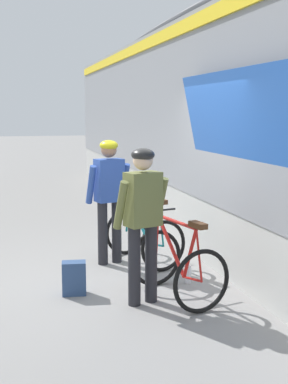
{
  "coord_description": "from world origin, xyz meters",
  "views": [
    {
      "loc": [
        -1.35,
        -6.5,
        2.17
      ],
      "look_at": [
        0.5,
        0.48,
        1.05
      ],
      "focal_mm": 49.36,
      "sensor_mm": 36.0,
      "label": 1
    }
  ],
  "objects_px": {
    "cyclist_far_in_olive": "(143,212)",
    "train_car": "(269,123)",
    "bicycle_far_red": "(177,265)",
    "water_bottle_near_the_bikes": "(188,274)",
    "bicycle_near_teal": "(144,235)",
    "backpack_on_platform": "(74,278)",
    "cyclist_near_in_blue": "(109,191)"
  },
  "relations": [
    {
      "from": "cyclist_far_in_olive",
      "to": "bicycle_far_red",
      "type": "bearing_deg",
      "value": 4.79
    },
    {
      "from": "cyclist_far_in_olive",
      "to": "bicycle_near_teal",
      "type": "bearing_deg",
      "value": 74.56
    },
    {
      "from": "bicycle_near_teal",
      "to": "backpack_on_platform",
      "type": "bearing_deg",
      "value": -136.71
    },
    {
      "from": "cyclist_near_in_blue",
      "to": "water_bottle_near_the_bikes",
      "type": "bearing_deg",
      "value": -54.99
    },
    {
      "from": "bicycle_near_teal",
      "to": "water_bottle_near_the_bikes",
      "type": "distance_m",
      "value": 1.11
    },
    {
      "from": "bicycle_near_teal",
      "to": "water_bottle_near_the_bikes",
      "type": "height_order",
      "value": "bicycle_near_teal"
    },
    {
      "from": "train_car",
      "to": "bicycle_near_teal",
      "type": "bearing_deg",
      "value": -162.01
    },
    {
      "from": "bicycle_far_red",
      "to": "backpack_on_platform",
      "type": "relative_size",
      "value": 3.0
    },
    {
      "from": "train_car",
      "to": "water_bottle_near_the_bikes",
      "type": "distance_m",
      "value": 3.27
    },
    {
      "from": "cyclist_far_in_olive",
      "to": "cyclist_near_in_blue",
      "type": "bearing_deg",
      "value": 91.83
    },
    {
      "from": "train_car",
      "to": "bicycle_far_red",
      "type": "distance_m",
      "value": 3.62
    },
    {
      "from": "cyclist_far_in_olive",
      "to": "train_car",
      "type": "bearing_deg",
      "value": 40.11
    },
    {
      "from": "cyclist_far_in_olive",
      "to": "backpack_on_platform",
      "type": "distance_m",
      "value": 1.22
    },
    {
      "from": "cyclist_near_in_blue",
      "to": "backpack_on_platform",
      "type": "xyz_separation_m",
      "value": [
        -0.66,
        -1.18,
        -0.85
      ]
    },
    {
      "from": "cyclist_far_in_olive",
      "to": "bicycle_near_teal",
      "type": "distance_m",
      "value": 1.75
    },
    {
      "from": "bicycle_near_teal",
      "to": "train_car",
      "type": "bearing_deg",
      "value": 17.99
    },
    {
      "from": "train_car",
      "to": "cyclist_far_in_olive",
      "type": "height_order",
      "value": "train_car"
    },
    {
      "from": "cyclist_far_in_olive",
      "to": "water_bottle_near_the_bikes",
      "type": "bearing_deg",
      "value": 36.08
    },
    {
      "from": "train_car",
      "to": "backpack_on_platform",
      "type": "relative_size",
      "value": 50.88
    },
    {
      "from": "cyclist_far_in_olive",
      "to": "bicycle_far_red",
      "type": "height_order",
      "value": "cyclist_far_in_olive"
    },
    {
      "from": "backpack_on_platform",
      "to": "train_car",
      "type": "bearing_deg",
      "value": 35.4
    },
    {
      "from": "cyclist_far_in_olive",
      "to": "bicycle_far_red",
      "type": "xyz_separation_m",
      "value": [
        0.42,
        0.04,
        -0.65
      ]
    },
    {
      "from": "backpack_on_platform",
      "to": "water_bottle_near_the_bikes",
      "type": "relative_size",
      "value": 1.74
    },
    {
      "from": "bicycle_near_teal",
      "to": "water_bottle_near_the_bikes",
      "type": "bearing_deg",
      "value": -73.64
    },
    {
      "from": "cyclist_far_in_olive",
      "to": "water_bottle_near_the_bikes",
      "type": "height_order",
      "value": "cyclist_far_in_olive"
    },
    {
      "from": "cyclist_near_in_blue",
      "to": "water_bottle_near_the_bikes",
      "type": "relative_size",
      "value": 7.68
    },
    {
      "from": "water_bottle_near_the_bikes",
      "to": "cyclist_far_in_olive",
      "type": "bearing_deg",
      "value": -143.92
    },
    {
      "from": "bicycle_near_teal",
      "to": "water_bottle_near_the_bikes",
      "type": "relative_size",
      "value": 5.35
    },
    {
      "from": "train_car",
      "to": "cyclist_far_in_olive",
      "type": "relative_size",
      "value": 11.55
    },
    {
      "from": "bicycle_far_red",
      "to": "water_bottle_near_the_bikes",
      "type": "height_order",
      "value": "bicycle_far_red"
    },
    {
      "from": "cyclist_far_in_olive",
      "to": "bicycle_far_red",
      "type": "relative_size",
      "value": 1.47
    },
    {
      "from": "cyclist_near_in_blue",
      "to": "bicycle_near_teal",
      "type": "distance_m",
      "value": 0.82
    }
  ]
}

